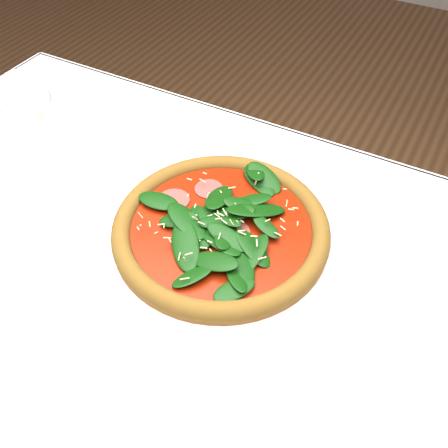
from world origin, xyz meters
The scene contains 4 objects.
dining_table centered at (0.00, 0.00, 0.65)m, with size 1.21×0.81×0.75m.
plate centered at (0.05, 0.09, 0.76)m, with size 0.37×0.37×0.02m.
pizza centered at (0.05, 0.09, 0.78)m, with size 0.42×0.42×0.04m.
wine_glass centered at (-0.27, 0.07, 0.89)m, with size 0.08×0.08×0.20m.
Camera 1 is at (0.29, -0.35, 1.31)m, focal length 40.00 mm.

